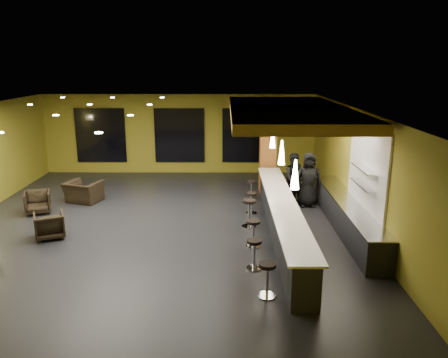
{
  "coord_description": "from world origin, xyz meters",
  "views": [
    {
      "loc": [
        2.06,
        -12.7,
        4.84
      ],
      "look_at": [
        2.0,
        0.5,
        1.3
      ],
      "focal_mm": 35.0,
      "sensor_mm": 36.0,
      "label": 1
    }
  ],
  "objects_px": {
    "pendant_1": "(282,153)",
    "armchair_b": "(49,225)",
    "armchair_c": "(38,202)",
    "bar_stool_0": "(267,275)",
    "staff_c": "(309,180)",
    "bar_stool_1": "(254,250)",
    "bar_stool_5": "(252,188)",
    "pendant_2": "(273,138)",
    "column": "(268,146)",
    "bar_stool_2": "(253,230)",
    "staff_a": "(297,184)",
    "prep_counter": "(347,216)",
    "armchair_d": "(83,192)",
    "pendant_0": "(295,174)",
    "staff_b": "(295,179)",
    "bar_stool_3": "(249,210)",
    "bar_counter": "(282,220)",
    "bar_stool_4": "(252,200)"
  },
  "relations": [
    {
      "from": "pendant_1",
      "to": "armchair_b",
      "type": "relative_size",
      "value": 0.87
    },
    {
      "from": "armchair_c",
      "to": "bar_stool_0",
      "type": "xyz_separation_m",
      "value": [
        7.1,
        -5.32,
        0.12
      ]
    },
    {
      "from": "armchair_b",
      "to": "staff_c",
      "type": "bearing_deg",
      "value": 175.61
    },
    {
      "from": "staff_c",
      "to": "bar_stool_0",
      "type": "relative_size",
      "value": 2.46
    },
    {
      "from": "bar_stool_1",
      "to": "bar_stool_5",
      "type": "distance_m",
      "value": 5.5
    },
    {
      "from": "pendant_2",
      "to": "armchair_c",
      "type": "xyz_separation_m",
      "value": [
        -7.81,
        -1.02,
        -1.98
      ]
    },
    {
      "from": "column",
      "to": "bar_stool_2",
      "type": "xyz_separation_m",
      "value": [
        -0.86,
        -5.34,
        -1.27
      ]
    },
    {
      "from": "staff_c",
      "to": "bar_stool_0",
      "type": "height_order",
      "value": "staff_c"
    },
    {
      "from": "staff_a",
      "to": "staff_c",
      "type": "relative_size",
      "value": 0.79
    },
    {
      "from": "pendant_2",
      "to": "armchair_c",
      "type": "distance_m",
      "value": 8.12
    },
    {
      "from": "prep_counter",
      "to": "armchair_d",
      "type": "bearing_deg",
      "value": 162.78
    },
    {
      "from": "pendant_0",
      "to": "pendant_2",
      "type": "distance_m",
      "value": 5.0
    },
    {
      "from": "pendant_2",
      "to": "bar_stool_2",
      "type": "distance_m",
      "value": 4.27
    },
    {
      "from": "staff_a",
      "to": "staff_b",
      "type": "distance_m",
      "value": 0.19
    },
    {
      "from": "bar_stool_2",
      "to": "bar_stool_5",
      "type": "relative_size",
      "value": 1.06
    },
    {
      "from": "bar_stool_3",
      "to": "pendant_0",
      "type": "bearing_deg",
      "value": -71.92
    },
    {
      "from": "staff_b",
      "to": "bar_stool_1",
      "type": "xyz_separation_m",
      "value": [
        -1.72,
        -5.06,
        -0.42
      ]
    },
    {
      "from": "bar_counter",
      "to": "armchair_c",
      "type": "xyz_separation_m",
      "value": [
        -7.81,
        1.98,
        -0.13
      ]
    },
    {
      "from": "staff_a",
      "to": "armchair_d",
      "type": "relative_size",
      "value": 1.31
    },
    {
      "from": "armchair_d",
      "to": "bar_stool_0",
      "type": "bearing_deg",
      "value": 150.44
    },
    {
      "from": "armchair_b",
      "to": "bar_stool_1",
      "type": "height_order",
      "value": "bar_stool_1"
    },
    {
      "from": "bar_counter",
      "to": "bar_stool_0",
      "type": "distance_m",
      "value": 3.41
    },
    {
      "from": "armchair_b",
      "to": "bar_stool_4",
      "type": "distance_m",
      "value": 6.21
    },
    {
      "from": "bar_counter",
      "to": "armchair_d",
      "type": "bearing_deg",
      "value": 154.48
    },
    {
      "from": "armchair_c",
      "to": "bar_stool_1",
      "type": "relative_size",
      "value": 1.08
    },
    {
      "from": "pendant_1",
      "to": "staff_c",
      "type": "distance_m",
      "value": 2.93
    },
    {
      "from": "staff_b",
      "to": "bar_stool_5",
      "type": "relative_size",
      "value": 2.53
    },
    {
      "from": "armchair_d",
      "to": "bar_stool_4",
      "type": "height_order",
      "value": "armchair_d"
    },
    {
      "from": "pendant_1",
      "to": "bar_stool_1",
      "type": "relative_size",
      "value": 0.93
    },
    {
      "from": "staff_a",
      "to": "armchair_c",
      "type": "relative_size",
      "value": 1.84
    },
    {
      "from": "armchair_b",
      "to": "bar_stool_3",
      "type": "height_order",
      "value": "bar_stool_3"
    },
    {
      "from": "bar_stool_0",
      "to": "bar_stool_1",
      "type": "bearing_deg",
      "value": 98.72
    },
    {
      "from": "prep_counter",
      "to": "pendant_1",
      "type": "bearing_deg",
      "value": 180.0
    },
    {
      "from": "prep_counter",
      "to": "pendant_2",
      "type": "distance_m",
      "value": 3.73
    },
    {
      "from": "staff_c",
      "to": "bar_stool_1",
      "type": "relative_size",
      "value": 2.51
    },
    {
      "from": "staff_c",
      "to": "armchair_b",
      "type": "bearing_deg",
      "value": -158.66
    },
    {
      "from": "staff_a",
      "to": "bar_stool_5",
      "type": "xyz_separation_m",
      "value": [
        -1.54,
        0.52,
        -0.29
      ]
    },
    {
      "from": "column",
      "to": "staff_a",
      "type": "relative_size",
      "value": 2.34
    },
    {
      "from": "armchair_c",
      "to": "bar_stool_2",
      "type": "relative_size",
      "value": 1.08
    },
    {
      "from": "pendant_1",
      "to": "staff_b",
      "type": "xyz_separation_m",
      "value": [
        0.81,
        2.51,
        -1.44
      ]
    },
    {
      "from": "bar_stool_2",
      "to": "bar_stool_5",
      "type": "distance_m",
      "value": 4.2
    },
    {
      "from": "prep_counter",
      "to": "pendant_0",
      "type": "bearing_deg",
      "value": -128.66
    },
    {
      "from": "pendant_1",
      "to": "bar_stool_1",
      "type": "bearing_deg",
      "value": -109.66
    },
    {
      "from": "bar_counter",
      "to": "bar_stool_4",
      "type": "xyz_separation_m",
      "value": [
        -0.74,
        1.95,
        -0.04
      ]
    },
    {
      "from": "prep_counter",
      "to": "bar_stool_5",
      "type": "xyz_separation_m",
      "value": [
        -2.66,
        2.95,
        0.03
      ]
    },
    {
      "from": "pendant_1",
      "to": "bar_stool_0",
      "type": "xyz_separation_m",
      "value": [
        -0.71,
        -3.83,
        -1.86
      ]
    },
    {
      "from": "pendant_0",
      "to": "armchair_c",
      "type": "relative_size",
      "value": 0.86
    },
    {
      "from": "pendant_0",
      "to": "bar_stool_1",
      "type": "relative_size",
      "value": 0.93
    },
    {
      "from": "staff_b",
      "to": "bar_stool_4",
      "type": "relative_size",
      "value": 2.54
    },
    {
      "from": "bar_stool_2",
      "to": "pendant_1",
      "type": "bearing_deg",
      "value": 55.45
    }
  ]
}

